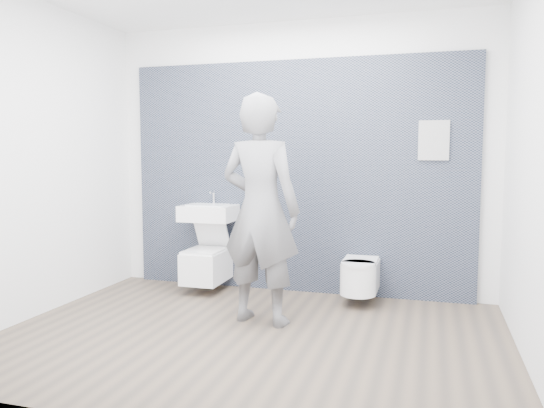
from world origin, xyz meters
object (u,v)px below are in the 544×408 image
(toilet_square, at_px, (207,264))
(visitor, at_px, (260,210))
(washbasin, at_px, (209,212))
(toilet_rounded, at_px, (359,276))

(toilet_square, relative_size, visitor, 0.37)
(washbasin, bearing_deg, toilet_rounded, -2.92)
(toilet_rounded, xyz_separation_m, visitor, (-0.74, -0.80, 0.70))
(toilet_square, bearing_deg, washbasin, 90.00)
(washbasin, height_order, toilet_rounded, washbasin)
(visitor, bearing_deg, toilet_rounded, -124.33)
(toilet_rounded, bearing_deg, visitor, -133.04)
(washbasin, bearing_deg, toilet_square, -90.00)
(toilet_square, distance_m, visitor, 1.36)
(washbasin, distance_m, visitor, 1.24)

